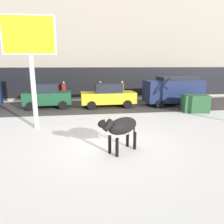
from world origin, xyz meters
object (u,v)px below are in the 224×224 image
at_px(cow_black, 121,127).
at_px(car_navy_van, 173,90).
at_px(car_yellow_sedan, 108,95).
at_px(billboard, 29,42).
at_px(dumpster, 195,103).
at_px(car_darkgreen_hatchback, 47,96).
at_px(pedestrian_far_left, 122,90).
at_px(pedestrian_near_billboard, 100,90).
at_px(pedestrian_by_cars, 64,91).

relative_size(cow_black, car_navy_van, 0.38).
bearing_deg(car_yellow_sedan, billboard, -131.08).
relative_size(cow_black, billboard, 0.32).
distance_m(cow_black, car_navy_van, 10.39).
bearing_deg(dumpster, billboard, -166.71).
relative_size(billboard, car_navy_van, 1.19).
height_order(car_darkgreen_hatchback, dumpster, car_darkgreen_hatchback).
relative_size(pedestrian_far_left, dumpster, 1.02).
relative_size(cow_black, dumpster, 1.05).
relative_size(billboard, car_darkgreen_hatchback, 1.56).
height_order(cow_black, car_darkgreen_hatchback, car_darkgreen_hatchback).
height_order(car_yellow_sedan, car_navy_van, car_navy_van).
relative_size(cow_black, pedestrian_near_billboard, 1.03).
bearing_deg(pedestrian_near_billboard, cow_black, -91.04).
distance_m(car_darkgreen_hatchback, pedestrian_far_left, 7.31).
distance_m(car_yellow_sedan, pedestrian_far_left, 4.09).
distance_m(car_navy_van, pedestrian_near_billboard, 6.78).
relative_size(billboard, car_yellow_sedan, 1.30).
distance_m(car_navy_van, pedestrian_by_cars, 9.79).
bearing_deg(car_navy_van, dumpster, -78.72).
bearing_deg(pedestrian_by_cars, billboard, -94.61).
distance_m(car_yellow_sedan, pedestrian_by_cars, 5.22).
bearing_deg(dumpster, cow_black, -136.70).
bearing_deg(car_darkgreen_hatchback, pedestrian_by_cars, 74.55).
bearing_deg(dumpster, pedestrian_by_cars, 146.56).
relative_size(car_darkgreen_hatchback, pedestrian_far_left, 2.06).
relative_size(car_yellow_sedan, dumpster, 2.51).
distance_m(car_yellow_sedan, dumpster, 6.42).
xyz_separation_m(cow_black, pedestrian_far_left, (2.33, 12.32, -0.11)).
distance_m(billboard, car_darkgreen_hatchback, 6.29).
xyz_separation_m(billboard, car_yellow_sedan, (4.40, 5.05, -3.41)).
bearing_deg(car_yellow_sedan, car_navy_van, -0.75).
bearing_deg(car_yellow_sedan, pedestrian_far_left, 63.84).
bearing_deg(pedestrian_near_billboard, car_navy_van, -33.56).
relative_size(car_navy_van, dumpster, 2.75).
distance_m(billboard, pedestrian_near_billboard, 10.24).
xyz_separation_m(pedestrian_by_cars, dumpster, (9.55, -6.31, -0.28)).
height_order(billboard, car_yellow_sedan, billboard).
bearing_deg(pedestrian_far_left, cow_black, -100.73).
xyz_separation_m(car_darkgreen_hatchback, dumpster, (10.50, -2.87, -0.33)).
bearing_deg(car_darkgreen_hatchback, dumpster, -15.30).
bearing_deg(pedestrian_far_left, car_navy_van, -46.66).
distance_m(car_navy_van, pedestrian_far_left, 5.16).
bearing_deg(cow_black, pedestrian_by_cars, 104.44).
distance_m(pedestrian_by_cars, dumpster, 11.45).
distance_m(pedestrian_by_cars, pedestrian_far_left, 5.51).
relative_size(billboard, pedestrian_near_billboard, 3.21).
xyz_separation_m(billboard, pedestrian_far_left, (6.21, 8.73, -3.43)).
height_order(cow_black, car_yellow_sedan, car_yellow_sedan).
height_order(pedestrian_far_left, dumpster, pedestrian_far_left).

